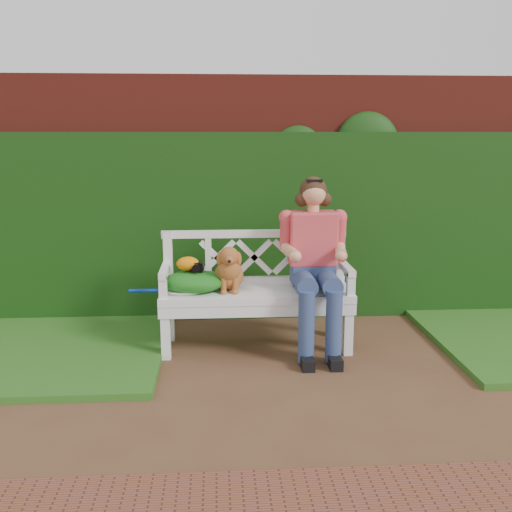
{
  "coord_description": "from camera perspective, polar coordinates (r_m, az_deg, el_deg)",
  "views": [
    {
      "loc": [
        -0.67,
        -3.72,
        1.7
      ],
      "look_at": [
        -0.37,
        0.84,
        0.75
      ],
      "focal_mm": 42.0,
      "sensor_mm": 36.0,
      "label": 1
    }
  ],
  "objects": [
    {
      "name": "seated_woman",
      "position": [
        4.72,
        5.45,
        -1.05
      ],
      "size": [
        0.78,
        0.89,
        1.32
      ],
      "primitive_type": null,
      "rotation": [
        0.0,
        0.0,
        -0.35
      ],
      "color": "#EA2C46",
      "rests_on": "ground"
    },
    {
      "name": "tennis_racket",
      "position": [
        4.69,
        -7.2,
        -3.24
      ],
      "size": [
        0.66,
        0.42,
        0.03
      ],
      "primitive_type": null,
      "rotation": [
        0.0,
        0.0,
        0.28
      ],
      "color": "silver",
      "rests_on": "garden_bench"
    },
    {
      "name": "ground",
      "position": [
        4.15,
        5.99,
        -12.52
      ],
      "size": [
        60.0,
        60.0,
        0.0
      ],
      "primitive_type": "plane",
      "color": "#533420"
    },
    {
      "name": "green_bag",
      "position": [
        4.68,
        -5.94,
        -2.4
      ],
      "size": [
        0.53,
        0.43,
        0.16
      ],
      "primitive_type": null,
      "rotation": [
        0.0,
        0.0,
        -0.13
      ],
      "color": "#1E911B",
      "rests_on": "garden_bench"
    },
    {
      "name": "camera_item",
      "position": [
        4.65,
        -5.67,
        -1.0
      ],
      "size": [
        0.11,
        0.09,
        0.07
      ],
      "primitive_type": "cube",
      "rotation": [
        0.0,
        0.0,
        -0.12
      ],
      "color": "black",
      "rests_on": "green_bag"
    },
    {
      "name": "dog",
      "position": [
        4.67,
        -2.6,
        -1.08
      ],
      "size": [
        0.33,
        0.39,
        0.37
      ],
      "primitive_type": null,
      "rotation": [
        0.0,
        0.0,
        -0.26
      ],
      "color": "#BB824B",
      "rests_on": "garden_bench"
    },
    {
      "name": "ivy_hedge",
      "position": [
        5.51,
        3.26,
        2.84
      ],
      "size": [
        10.0,
        0.18,
        1.7
      ],
      "primitive_type": "cube",
      "color": "#153B11",
      "rests_on": "ground"
    },
    {
      "name": "baseball_glove",
      "position": [
        4.66,
        -6.51,
        -0.74
      ],
      "size": [
        0.2,
        0.16,
        0.11
      ],
      "primitive_type": "ellipsoid",
      "rotation": [
        0.0,
        0.0,
        -0.2
      ],
      "color": "orange",
      "rests_on": "green_bag"
    },
    {
      "name": "garden_bench",
      "position": [
        4.8,
        0.0,
        -5.97
      ],
      "size": [
        1.62,
        0.71,
        0.48
      ],
      "primitive_type": null,
      "rotation": [
        0.0,
        0.0,
        0.07
      ],
      "color": "white",
      "rests_on": "ground"
    },
    {
      "name": "grass_left",
      "position": [
        5.21,
        -23.17,
        -7.99
      ],
      "size": [
        2.6,
        2.0,
        0.05
      ],
      "primitive_type": "cube",
      "color": "#225019",
      "rests_on": "ground"
    },
    {
      "name": "brick_wall",
      "position": [
        5.7,
        3.02,
        5.66
      ],
      "size": [
        10.0,
        0.3,
        2.2
      ],
      "primitive_type": "cube",
      "color": "maroon",
      "rests_on": "ground"
    }
  ]
}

